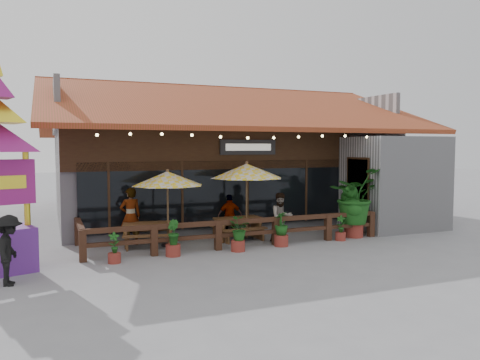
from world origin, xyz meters
name	(u,v)px	position (x,y,z in m)	size (l,w,h in m)	color
ground	(282,241)	(0.00, 0.00, 0.00)	(100.00, 100.00, 0.00)	gray
restaurant_building	(223,168)	(0.26, 6.61, 2.21)	(15.50, 14.73, 6.09)	#B3B3B8
patio_railing	(223,229)	(-2.25, -0.27, 0.61)	(10.00, 2.60, 0.92)	#412617
umbrella_left	(168,179)	(-3.79, 0.69, 2.18)	(2.48, 2.48, 2.50)	brown
umbrella_right	(247,171)	(-1.01, 0.73, 2.37)	(2.78, 2.78, 2.72)	brown
picnic_table_left	(148,230)	(-4.40, 0.88, 0.52)	(1.82, 1.65, 0.76)	brown
picnic_table_right	(238,225)	(-1.29, 0.82, 0.52)	(1.67, 1.46, 0.77)	brown
tropical_plant	(354,198)	(2.70, -0.32, 1.41)	(2.26, 2.14, 2.47)	maroon
diner_a	(130,216)	(-4.89, 1.33, 0.94)	(0.69, 0.45, 1.89)	#322110
diner_b	(281,217)	(-0.10, -0.11, 0.83)	(0.81, 0.63, 1.67)	#322110
diner_c	(230,215)	(-1.35, 1.46, 0.76)	(0.89, 0.37, 1.51)	#322110
pedestrian	(9,250)	(-8.22, -2.17, 0.82)	(1.06, 0.61, 1.64)	black
planter_a	(114,250)	(-5.70, -0.97, 0.36)	(0.35, 0.35, 0.86)	maroon
planter_b	(173,240)	(-4.00, -0.77, 0.48)	(0.44, 0.46, 1.07)	maroon
planter_c	(238,232)	(-1.99, -0.89, 0.59)	(0.84, 0.84, 1.05)	maroon
planter_d	(281,230)	(-0.41, -0.73, 0.54)	(0.54, 0.54, 1.12)	maroon
planter_e	(341,230)	(1.90, -0.68, 0.37)	(0.37, 0.36, 0.87)	maroon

